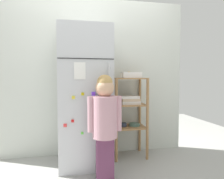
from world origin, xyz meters
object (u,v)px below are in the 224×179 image
pantry_shelf_unit (129,108)px  fruit_bin (131,75)px  child_standing (105,117)px  refrigerator (85,97)px

pantry_shelf_unit → fruit_bin: 0.44m
pantry_shelf_unit → fruit_bin: bearing=-21.0°
pantry_shelf_unit → fruit_bin: fruit_bin is taller
child_standing → pantry_shelf_unit: (0.42, 0.57, 0.00)m
fruit_bin → pantry_shelf_unit: bearing=159.0°
refrigerator → child_standing: 0.51m
refrigerator → child_standing: size_ratio=1.52×
child_standing → fruit_bin: size_ratio=4.37×
refrigerator → fruit_bin: refrigerator is taller
refrigerator → pantry_shelf_unit: bearing=12.0°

